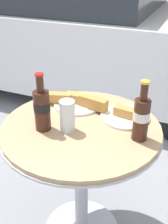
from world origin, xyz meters
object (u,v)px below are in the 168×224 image
cola_bottle_right (141,118)px  drinking_glass (67,117)px  lunch_plate_far (125,115)px  parked_car (79,32)px  bistro_table (81,156)px  lunch_plate_near (78,102)px  cola_bottle_left (42,108)px

cola_bottle_right → drinking_glass: cola_bottle_right is taller
lunch_plate_far → parked_car: (-1.05, 1.84, -0.11)m
cola_bottle_right → parked_car: parked_car is taller
bistro_table → lunch_plate_far: (0.17, 0.14, 0.19)m
cola_bottle_right → lunch_plate_near: cola_bottle_right is taller
bistro_table → lunch_plate_far: 0.29m
bistro_table → cola_bottle_left: cola_bottle_left is taller
bistro_table → lunch_plate_near: size_ratio=2.27×
cola_bottle_right → lunch_plate_near: bearing=154.4°
cola_bottle_right → parked_car: 2.30m
drinking_glass → lunch_plate_near: 0.23m
bistro_table → drinking_glass: size_ratio=5.17×
lunch_plate_far → parked_car: parked_car is taller
parked_car → drinking_glass: bearing=-67.5°
lunch_plate_far → cola_bottle_right: bearing=-55.4°
cola_bottle_right → lunch_plate_far: bearing=124.6°
drinking_glass → lunch_plate_far: bearing=44.6°
bistro_table → cola_bottle_right: size_ratio=2.82×
lunch_plate_far → drinking_glass: bearing=-135.4°
bistro_table → cola_bottle_right: cola_bottle_right is taller
cola_bottle_left → cola_bottle_right: 0.42m
bistro_table → cola_bottle_left: (-0.14, -0.09, 0.28)m
cola_bottle_left → lunch_plate_far: size_ratio=1.12×
cola_bottle_right → lunch_plate_near: 0.40m
cola_bottle_right → bistro_table: bearing=179.1°
cola_bottle_left → lunch_plate_far: (0.31, 0.23, -0.09)m
parked_car → lunch_plate_near: bearing=-66.4°
cola_bottle_left → lunch_plate_near: (0.05, 0.25, -0.08)m
lunch_plate_near → lunch_plate_far: bearing=-5.5°
drinking_glass → cola_bottle_left: bearing=-164.0°
drinking_glass → lunch_plate_near: size_ratio=0.44×
cola_bottle_right → lunch_plate_far: (-0.10, 0.15, -0.09)m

